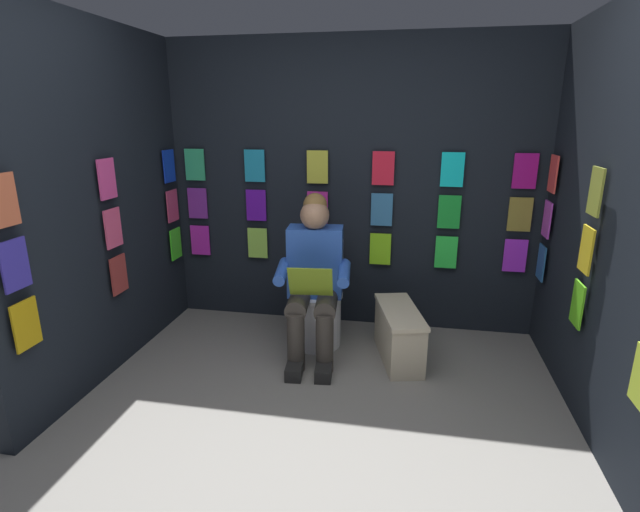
{
  "coord_description": "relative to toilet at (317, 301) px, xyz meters",
  "views": [
    {
      "loc": [
        -0.47,
        1.79,
        1.72
      ],
      "look_at": [
        0.07,
        -1.12,
        0.85
      ],
      "focal_mm": 26.87,
      "sensor_mm": 36.0,
      "label": 1
    }
  ],
  "objects": [
    {
      "name": "comic_longbox_near",
      "position": [
        -0.64,
        0.2,
        -0.13
      ],
      "size": [
        0.41,
        0.71,
        0.39
      ],
      "rotation": [
        0.0,
        0.0,
        0.25
      ],
      "color": "beige",
      "rests_on": "ground"
    },
    {
      "name": "display_wall_left",
      "position": [
        -1.74,
        0.62,
        0.83
      ],
      "size": [
        0.14,
        2.04,
        2.32
      ],
      "color": "black",
      "rests_on": "ground"
    },
    {
      "name": "toilet",
      "position": [
        0.0,
        0.0,
        0.0
      ],
      "size": [
        0.43,
        0.57,
        0.77
      ],
      "rotation": [
        0.0,
        0.0,
        0.1
      ],
      "color": "white",
      "rests_on": "ground"
    },
    {
      "name": "display_wall_right",
      "position": [
        1.35,
        0.62,
        0.83
      ],
      "size": [
        0.14,
        2.04,
        2.32
      ],
      "color": "black",
      "rests_on": "ground"
    },
    {
      "name": "display_wall_back",
      "position": [
        -0.19,
        -0.45,
        0.83
      ],
      "size": [
        3.09,
        0.14,
        2.32
      ],
      "color": "black",
      "rests_on": "ground"
    },
    {
      "name": "ground_plane",
      "position": [
        -0.19,
        1.64,
        -0.33
      ],
      "size": [
        30.0,
        30.0,
        0.0
      ],
      "primitive_type": "plane",
      "color": "gray"
    },
    {
      "name": "person_reading",
      "position": [
        -0.02,
        0.23,
        0.27
      ],
      "size": [
        0.55,
        0.71,
        1.19
      ],
      "rotation": [
        0.0,
        0.0,
        0.1
      ],
      "color": "blue",
      "rests_on": "ground"
    }
  ]
}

